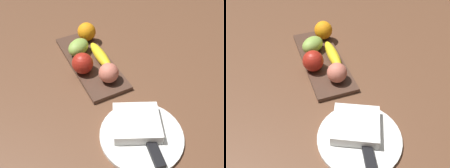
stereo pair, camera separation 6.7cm
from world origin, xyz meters
TOP-DOWN VIEW (x-y plane):
  - ground_plane at (0.00, 0.00)m, footprint 2.40×2.40m
  - fruit_tray at (-0.02, -0.02)m, footprint 0.35×0.13m
  - apple at (-0.06, 0.02)m, footprint 0.07×0.07m
  - banana at (-0.04, -0.05)m, footprint 0.16×0.04m
  - orange_near_apple at (0.10, -0.06)m, footprint 0.07×0.07m
  - peach at (-0.14, -0.03)m, footprint 0.06×0.06m
  - grape_bunch at (0.03, -0.00)m, footprint 0.09×0.10m
  - dinner_plate at (-0.34, -0.02)m, footprint 0.21×0.21m
  - folded_napkin at (-0.32, -0.02)m, footprint 0.15×0.15m
  - knife at (-0.38, -0.02)m, footprint 0.18×0.06m

SIDE VIEW (x-z plane):
  - ground_plane at x=0.00m, z-range 0.00..0.00m
  - dinner_plate at x=-0.34m, z-range 0.00..0.01m
  - fruit_tray at x=-0.02m, z-range 0.00..0.01m
  - knife at x=-0.38m, z-range 0.01..0.02m
  - folded_napkin at x=-0.32m, z-range 0.01..0.04m
  - banana at x=-0.04m, z-range 0.01..0.05m
  - grape_bunch at x=0.03m, z-range 0.01..0.07m
  - peach at x=-0.14m, z-range 0.01..0.07m
  - orange_near_apple at x=0.10m, z-range 0.01..0.08m
  - apple at x=-0.06m, z-range 0.01..0.08m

